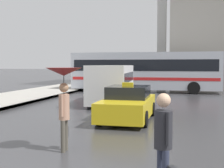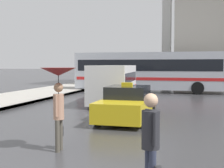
{
  "view_description": "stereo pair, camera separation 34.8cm",
  "coord_description": "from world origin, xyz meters",
  "px_view_note": "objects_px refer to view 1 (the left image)",
  "views": [
    {
      "loc": [
        3.53,
        -4.54,
        2.24
      ],
      "look_at": [
        0.38,
        8.78,
        1.4
      ],
      "focal_mm": 50.0,
      "sensor_mm": 36.0,
      "label": 1
    },
    {
      "loc": [
        3.87,
        -4.46,
        2.24
      ],
      "look_at": [
        0.38,
        8.78,
        1.4
      ],
      "focal_mm": 50.0,
      "sensor_mm": 36.0,
      "label": 2
    }
  ],
  "objects_px": {
    "taxi": "(128,104)",
    "city_bus": "(145,70)",
    "pedestrian_with_umbrella": "(64,86)",
    "ambulance_van": "(112,82)",
    "pedestrian_man": "(164,137)"
  },
  "relations": [
    {
      "from": "taxi",
      "to": "pedestrian_man",
      "type": "relative_size",
      "value": 2.35
    },
    {
      "from": "city_bus",
      "to": "ambulance_van",
      "type": "bearing_deg",
      "value": 174.96
    },
    {
      "from": "city_bus",
      "to": "pedestrian_with_umbrella",
      "type": "bearing_deg",
      "value": -178.65
    },
    {
      "from": "pedestrian_with_umbrella",
      "to": "pedestrian_man",
      "type": "bearing_deg",
      "value": -133.3
    },
    {
      "from": "ambulance_van",
      "to": "taxi",
      "type": "bearing_deg",
      "value": 105.81
    },
    {
      "from": "pedestrian_with_umbrella",
      "to": "ambulance_van",
      "type": "bearing_deg",
      "value": 2.36
    },
    {
      "from": "city_bus",
      "to": "pedestrian_man",
      "type": "distance_m",
      "value": 20.71
    },
    {
      "from": "taxi",
      "to": "city_bus",
      "type": "xyz_separation_m",
      "value": [
        -1.03,
        13.37,
        1.16
      ]
    },
    {
      "from": "pedestrian_with_umbrella",
      "to": "pedestrian_man",
      "type": "relative_size",
      "value": 1.23
    },
    {
      "from": "taxi",
      "to": "ambulance_van",
      "type": "relative_size",
      "value": 0.75
    },
    {
      "from": "taxi",
      "to": "city_bus",
      "type": "distance_m",
      "value": 13.46
    },
    {
      "from": "ambulance_van",
      "to": "pedestrian_with_umbrella",
      "type": "xyz_separation_m",
      "value": [
        1.08,
        -9.89,
        0.46
      ]
    },
    {
      "from": "taxi",
      "to": "pedestrian_with_umbrella",
      "type": "height_order",
      "value": "pedestrian_with_umbrella"
    },
    {
      "from": "city_bus",
      "to": "pedestrian_man",
      "type": "bearing_deg",
      "value": -171.28
    },
    {
      "from": "taxi",
      "to": "city_bus",
      "type": "height_order",
      "value": "city_bus"
    }
  ]
}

